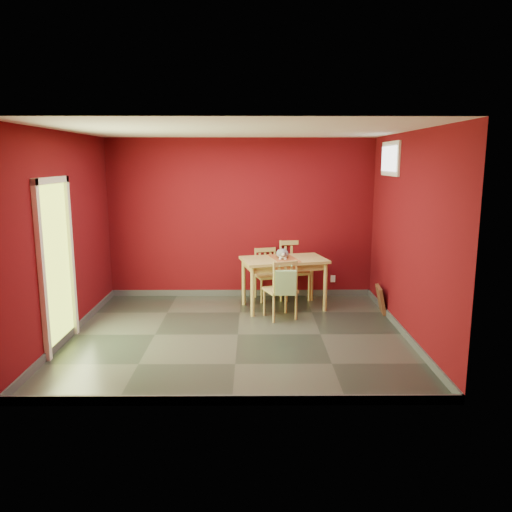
{
  "coord_description": "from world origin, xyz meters",
  "views": [
    {
      "loc": [
        0.21,
        -6.45,
        2.32
      ],
      "look_at": [
        0.25,
        0.45,
        1.0
      ],
      "focal_mm": 35.0,
      "sensor_mm": 36.0,
      "label": 1
    }
  ],
  "objects_px": {
    "cat": "(282,252)",
    "chair_far_right": "(294,269)",
    "dining_table": "(284,265)",
    "tote_bag": "(286,283)",
    "chair_far_left": "(267,274)",
    "picture_frame": "(381,299)",
    "chair_near": "(281,289)"
  },
  "relations": [
    {
      "from": "dining_table",
      "to": "chair_far_left",
      "type": "height_order",
      "value": "chair_far_left"
    },
    {
      "from": "dining_table",
      "to": "chair_far_right",
      "type": "bearing_deg",
      "value": 70.9
    },
    {
      "from": "tote_bag",
      "to": "cat",
      "type": "height_order",
      "value": "cat"
    },
    {
      "from": "dining_table",
      "to": "chair_far_right",
      "type": "distance_m",
      "value": 0.68
    },
    {
      "from": "picture_frame",
      "to": "cat",
      "type": "bearing_deg",
      "value": 170.26
    },
    {
      "from": "chair_near",
      "to": "cat",
      "type": "bearing_deg",
      "value": 85.5
    },
    {
      "from": "tote_bag",
      "to": "picture_frame",
      "type": "bearing_deg",
      "value": 18.66
    },
    {
      "from": "chair_far_left",
      "to": "cat",
      "type": "distance_m",
      "value": 0.73
    },
    {
      "from": "chair_far_right",
      "to": "picture_frame",
      "type": "relative_size",
      "value": 2.32
    },
    {
      "from": "dining_table",
      "to": "chair_near",
      "type": "bearing_deg",
      "value": -97.28
    },
    {
      "from": "chair_far_right",
      "to": "tote_bag",
      "type": "distance_m",
      "value": 1.38
    },
    {
      "from": "chair_far_right",
      "to": "tote_bag",
      "type": "xyz_separation_m",
      "value": [
        -0.23,
        -1.36,
        0.1
      ]
    },
    {
      "from": "dining_table",
      "to": "tote_bag",
      "type": "relative_size",
      "value": 3.37
    },
    {
      "from": "cat",
      "to": "chair_far_left",
      "type": "bearing_deg",
      "value": 81.43
    },
    {
      "from": "chair_far_right",
      "to": "dining_table",
      "type": "bearing_deg",
      "value": -109.1
    },
    {
      "from": "picture_frame",
      "to": "dining_table",
      "type": "bearing_deg",
      "value": 170.96
    },
    {
      "from": "chair_far_right",
      "to": "chair_far_left",
      "type": "bearing_deg",
      "value": -171.87
    },
    {
      "from": "chair_far_right",
      "to": "picture_frame",
      "type": "bearing_deg",
      "value": -33.35
    },
    {
      "from": "picture_frame",
      "to": "chair_near",
      "type": "bearing_deg",
      "value": -169.01
    },
    {
      "from": "chair_far_left",
      "to": "tote_bag",
      "type": "distance_m",
      "value": 1.32
    },
    {
      "from": "tote_bag",
      "to": "cat",
      "type": "relative_size",
      "value": 1.04
    },
    {
      "from": "chair_far_left",
      "to": "cat",
      "type": "height_order",
      "value": "cat"
    },
    {
      "from": "dining_table",
      "to": "chair_far_right",
      "type": "height_order",
      "value": "chair_far_right"
    },
    {
      "from": "chair_near",
      "to": "cat",
      "type": "relative_size",
      "value": 2.2
    },
    {
      "from": "chair_far_left",
      "to": "chair_near",
      "type": "xyz_separation_m",
      "value": [
        0.17,
        -1.08,
        0.02
      ]
    },
    {
      "from": "cat",
      "to": "picture_frame",
      "type": "distance_m",
      "value": 1.7
    },
    {
      "from": "tote_bag",
      "to": "picture_frame",
      "type": "relative_size",
      "value": 1.0
    },
    {
      "from": "chair_near",
      "to": "picture_frame",
      "type": "height_order",
      "value": "chair_near"
    },
    {
      "from": "cat",
      "to": "chair_far_right",
      "type": "bearing_deg",
      "value": 36.79
    },
    {
      "from": "chair_far_right",
      "to": "tote_bag",
      "type": "relative_size",
      "value": 2.31
    },
    {
      "from": "cat",
      "to": "picture_frame",
      "type": "relative_size",
      "value": 0.97
    },
    {
      "from": "chair_far_left",
      "to": "picture_frame",
      "type": "height_order",
      "value": "chair_far_left"
    }
  ]
}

